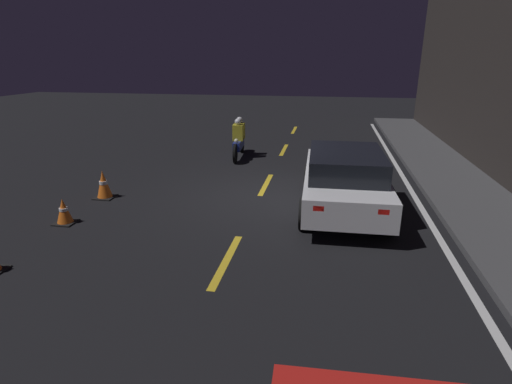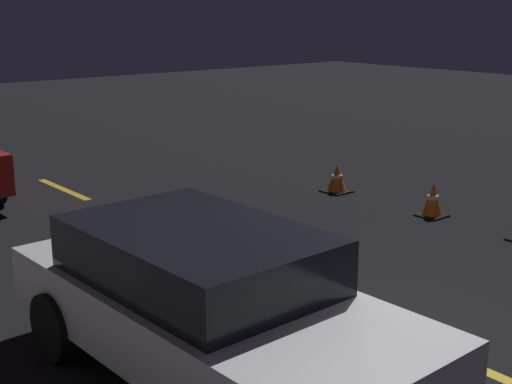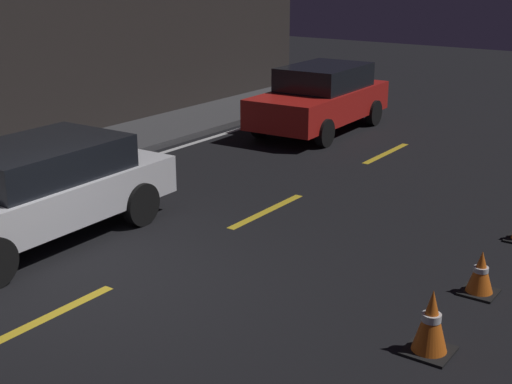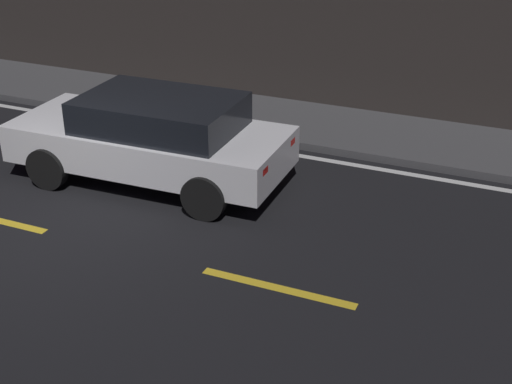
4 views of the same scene
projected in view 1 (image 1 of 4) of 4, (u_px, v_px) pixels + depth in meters
name	position (u px, v px, depth m)	size (l,w,h in m)	color
ground_plane	(260.00, 196.00, 10.30)	(56.00, 56.00, 0.00)	black
raised_curb	(479.00, 206.00, 9.39)	(28.00, 2.12, 0.14)	#424244
lane_dash_a	(294.00, 130.00, 19.62)	(2.00, 0.14, 0.01)	gold
lane_dash_b	(284.00, 150.00, 15.42)	(2.00, 0.14, 0.01)	gold
lane_dash_c	(266.00, 184.00, 11.23)	(2.00, 0.14, 0.01)	gold
lane_dash_d	(226.00, 260.00, 7.03)	(2.00, 0.14, 0.01)	gold
lane_solid_kerb	(420.00, 205.00, 9.63)	(25.20, 0.14, 0.01)	silver
sedan_white	(344.00, 178.00, 9.18)	(4.39, 2.00, 1.42)	silver
motorcycle	(239.00, 139.00, 14.15)	(2.32, 0.41, 1.39)	black
traffic_cone_near	(104.00, 185.00, 10.07)	(0.48, 0.48, 0.71)	black
traffic_cone_mid	(64.00, 211.00, 8.53)	(0.43, 0.43, 0.56)	black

